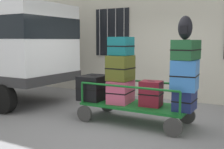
{
  "coord_description": "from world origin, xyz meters",
  "views": [
    {
      "loc": [
        2.7,
        -5.44,
        1.75
      ],
      "look_at": [
        -0.32,
        -0.15,
        1.0
      ],
      "focal_mm": 44.9,
      "sensor_mm": 36.0,
      "label": 1
    }
  ],
  "objects_px": {
    "backpack": "(185,28)",
    "suitcase_midright_bottom": "(185,100)",
    "suitcase_midright_middle": "(185,75)",
    "suitcase_midright_top": "(186,50)",
    "luggage_cart": "(135,107)",
    "suitcase_midleft_top": "(121,46)",
    "suitcase_center_bottom": "(151,94)",
    "suitcase_midleft_middle": "(120,68)",
    "suitcase_left_bottom": "(94,87)",
    "suitcase_midleft_bottom": "(121,91)"
  },
  "relations": [
    {
      "from": "backpack",
      "to": "suitcase_midright_bottom",
      "type": "bearing_deg",
      "value": 74.38
    },
    {
      "from": "suitcase_midright_middle",
      "to": "backpack",
      "type": "distance_m",
      "value": 0.89
    },
    {
      "from": "suitcase_midright_middle",
      "to": "suitcase_midright_top",
      "type": "xyz_separation_m",
      "value": [
        0.0,
        0.03,
        0.48
      ]
    },
    {
      "from": "luggage_cart",
      "to": "suitcase_midright_top",
      "type": "relative_size",
      "value": 3.41
    },
    {
      "from": "suitcase_midleft_top",
      "to": "suitcase_center_bottom",
      "type": "distance_m",
      "value": 1.19
    },
    {
      "from": "suitcase_center_bottom",
      "to": "suitcase_midright_bottom",
      "type": "xyz_separation_m",
      "value": [
        0.69,
        0.01,
        -0.06
      ]
    },
    {
      "from": "suitcase_midleft_middle",
      "to": "suitcase_midright_middle",
      "type": "bearing_deg",
      "value": 0.75
    },
    {
      "from": "suitcase_center_bottom",
      "to": "luggage_cart",
      "type": "bearing_deg",
      "value": -176.93
    },
    {
      "from": "suitcase_midleft_middle",
      "to": "suitcase_midleft_top",
      "type": "relative_size",
      "value": 1.22
    },
    {
      "from": "luggage_cart",
      "to": "suitcase_midright_top",
      "type": "xyz_separation_m",
      "value": [
        1.04,
        0.03,
        1.24
      ]
    },
    {
      "from": "suitcase_center_bottom",
      "to": "suitcase_midright_middle",
      "type": "xyz_separation_m",
      "value": [
        0.69,
        -0.03,
        0.43
      ]
    },
    {
      "from": "luggage_cart",
      "to": "suitcase_center_bottom",
      "type": "xyz_separation_m",
      "value": [
        0.35,
        0.02,
        0.33
      ]
    },
    {
      "from": "suitcase_midleft_middle",
      "to": "suitcase_midright_top",
      "type": "xyz_separation_m",
      "value": [
        1.38,
        0.05,
        0.41
      ]
    },
    {
      "from": "suitcase_left_bottom",
      "to": "suitcase_midright_middle",
      "type": "bearing_deg",
      "value": 0.27
    },
    {
      "from": "suitcase_midright_bottom",
      "to": "backpack",
      "type": "relative_size",
      "value": 1.21
    },
    {
      "from": "suitcase_left_bottom",
      "to": "suitcase_midright_bottom",
      "type": "bearing_deg",
      "value": 1.36
    },
    {
      "from": "suitcase_left_bottom",
      "to": "luggage_cart",
      "type": "bearing_deg",
      "value": 0.99
    },
    {
      "from": "suitcase_midright_top",
      "to": "suitcase_left_bottom",
      "type": "bearing_deg",
      "value": -178.79
    },
    {
      "from": "suitcase_left_bottom",
      "to": "suitcase_midright_bottom",
      "type": "relative_size",
      "value": 1.28
    },
    {
      "from": "suitcase_midright_bottom",
      "to": "suitcase_midleft_top",
      "type": "bearing_deg",
      "value": -178.6
    },
    {
      "from": "suitcase_midleft_middle",
      "to": "suitcase_midright_bottom",
      "type": "height_order",
      "value": "suitcase_midleft_middle"
    },
    {
      "from": "luggage_cart",
      "to": "suitcase_midleft_top",
      "type": "xyz_separation_m",
      "value": [
        -0.35,
        -0.0,
        1.29
      ]
    },
    {
      "from": "suitcase_left_bottom",
      "to": "suitcase_midleft_bottom",
      "type": "relative_size",
      "value": 1.02
    },
    {
      "from": "suitcase_left_bottom",
      "to": "suitcase_midleft_top",
      "type": "distance_m",
      "value": 1.18
    },
    {
      "from": "suitcase_midleft_middle",
      "to": "suitcase_midright_top",
      "type": "height_order",
      "value": "suitcase_midright_top"
    },
    {
      "from": "suitcase_midright_bottom",
      "to": "suitcase_left_bottom",
      "type": "bearing_deg",
      "value": -178.64
    },
    {
      "from": "suitcase_midleft_bottom",
      "to": "suitcase_midright_bottom",
      "type": "xyz_separation_m",
      "value": [
        1.38,
        0.04,
        -0.05
      ]
    },
    {
      "from": "suitcase_midleft_top",
      "to": "suitcase_center_bottom",
      "type": "height_order",
      "value": "suitcase_midleft_top"
    },
    {
      "from": "suitcase_midleft_middle",
      "to": "suitcase_midright_top",
      "type": "distance_m",
      "value": 1.45
    },
    {
      "from": "suitcase_midright_bottom",
      "to": "suitcase_midright_top",
      "type": "height_order",
      "value": "suitcase_midright_top"
    },
    {
      "from": "backpack",
      "to": "suitcase_center_bottom",
      "type": "bearing_deg",
      "value": 175.68
    },
    {
      "from": "luggage_cart",
      "to": "suitcase_midleft_top",
      "type": "height_order",
      "value": "suitcase_midleft_top"
    },
    {
      "from": "suitcase_midleft_top",
      "to": "backpack",
      "type": "height_order",
      "value": "backpack"
    },
    {
      "from": "suitcase_midleft_top",
      "to": "suitcase_midright_middle",
      "type": "xyz_separation_m",
      "value": [
        1.38,
        -0.01,
        -0.54
      ]
    },
    {
      "from": "suitcase_midright_middle",
      "to": "luggage_cart",
      "type": "bearing_deg",
      "value": 179.55
    },
    {
      "from": "backpack",
      "to": "suitcase_midright_top",
      "type": "bearing_deg",
      "value": 73.02
    },
    {
      "from": "suitcase_midleft_bottom",
      "to": "suitcase_midright_bottom",
      "type": "relative_size",
      "value": 1.25
    },
    {
      "from": "suitcase_left_bottom",
      "to": "backpack",
      "type": "xyz_separation_m",
      "value": [
        2.06,
        -0.01,
        1.31
      ]
    },
    {
      "from": "suitcase_midleft_middle",
      "to": "suitcase_midleft_top",
      "type": "bearing_deg",
      "value": 90.0
    },
    {
      "from": "suitcase_midright_top",
      "to": "backpack",
      "type": "xyz_separation_m",
      "value": [
        -0.02,
        -0.06,
        0.41
      ]
    },
    {
      "from": "suitcase_midleft_top",
      "to": "backpack",
      "type": "xyz_separation_m",
      "value": [
        1.37,
        -0.03,
        0.36
      ]
    },
    {
      "from": "suitcase_left_bottom",
      "to": "suitcase_midleft_middle",
      "type": "bearing_deg",
      "value": -0.69
    },
    {
      "from": "suitcase_left_bottom",
      "to": "suitcase_center_bottom",
      "type": "relative_size",
      "value": 1.31
    },
    {
      "from": "suitcase_midleft_middle",
      "to": "suitcase_midright_middle",
      "type": "xyz_separation_m",
      "value": [
        1.38,
        0.02,
        -0.07
      ]
    },
    {
      "from": "suitcase_midright_middle",
      "to": "suitcase_midright_top",
      "type": "relative_size",
      "value": 0.9
    },
    {
      "from": "suitcase_midleft_bottom",
      "to": "suitcase_midright_top",
      "type": "height_order",
      "value": "suitcase_midright_top"
    },
    {
      "from": "suitcase_midright_top",
      "to": "backpack",
      "type": "relative_size",
      "value": 1.54
    },
    {
      "from": "suitcase_midright_bottom",
      "to": "suitcase_midright_middle",
      "type": "relative_size",
      "value": 0.87
    },
    {
      "from": "suitcase_left_bottom",
      "to": "suitcase_midleft_bottom",
      "type": "height_order",
      "value": "suitcase_left_bottom"
    },
    {
      "from": "suitcase_midleft_top",
      "to": "suitcase_midright_top",
      "type": "height_order",
      "value": "suitcase_midleft_top"
    }
  ]
}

